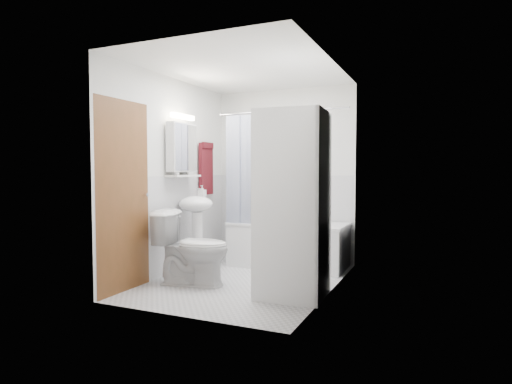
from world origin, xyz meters
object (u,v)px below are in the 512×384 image
at_px(sink, 196,216).
at_px(washer_dryer, 293,204).
at_px(toilet, 193,248).
at_px(bathtub, 288,242).

height_order(sink, washer_dryer, washer_dryer).
bearing_deg(toilet, washer_dryer, -98.12).
relative_size(washer_dryer, toilet, 2.25).
xyz_separation_m(bathtub, toilet, (-0.67, -1.28, 0.09)).
relative_size(bathtub, washer_dryer, 0.82).
distance_m(sink, washer_dryer, 1.53).
xyz_separation_m(bathtub, washer_dryer, (0.48, -1.23, 0.61)).
relative_size(sink, washer_dryer, 0.56).
height_order(bathtub, toilet, toilet).
bearing_deg(toilet, bathtub, -38.51).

